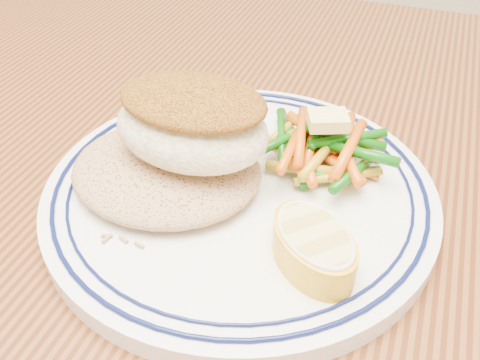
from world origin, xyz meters
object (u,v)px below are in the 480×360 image
(plate, at_px, (240,192))
(lemon_wedge, at_px, (314,246))
(fish_fillet, at_px, (192,122))
(rice_pilaf, at_px, (166,166))
(dining_table, at_px, (202,312))
(vegetable_pile, at_px, (322,147))

(plate, height_order, lemon_wedge, lemon_wedge)
(plate, height_order, fish_fillet, fish_fillet)
(lemon_wedge, bearing_deg, rice_pilaf, 160.72)
(plate, distance_m, fish_fillet, 0.06)
(dining_table, distance_m, rice_pilaf, 0.13)
(fish_fillet, bearing_deg, dining_table, -68.11)
(dining_table, height_order, lemon_wedge, lemon_wedge)
(plate, bearing_deg, dining_table, -125.55)
(rice_pilaf, bearing_deg, fish_fillet, 32.76)
(dining_table, relative_size, fish_fillet, 13.75)
(rice_pilaf, bearing_deg, lemon_wedge, -19.28)
(dining_table, distance_m, fish_fillet, 0.16)
(plate, relative_size, vegetable_pile, 2.54)
(rice_pilaf, xyz_separation_m, fish_fillet, (0.02, 0.01, 0.03))
(plate, height_order, rice_pilaf, rice_pilaf)
(dining_table, distance_m, plate, 0.11)
(plate, relative_size, rice_pilaf, 2.03)
(fish_fillet, bearing_deg, lemon_wedge, -27.47)
(fish_fillet, relative_size, vegetable_pile, 1.04)
(rice_pilaf, relative_size, lemon_wedge, 1.60)
(fish_fillet, bearing_deg, rice_pilaf, -147.24)
(plate, distance_m, rice_pilaf, 0.05)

